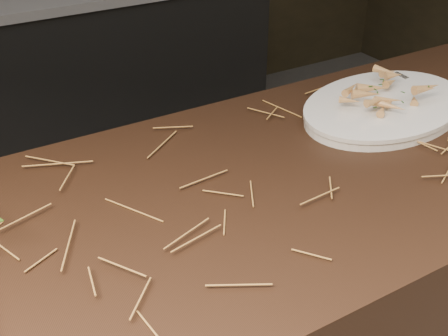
{
  "coord_description": "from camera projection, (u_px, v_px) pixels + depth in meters",
  "views": [
    {
      "loc": [
        -0.44,
        -0.45,
        1.5
      ],
      "look_at": [
        -0.01,
        0.29,
        0.96
      ],
      "focal_mm": 45.0,
      "sensor_mm": 36.0,
      "label": 1
    }
  ],
  "objects": [
    {
      "name": "roasted_veg_heap",
      "position": [
        387.0,
        94.0,
        1.31
      ],
      "size": [
        0.25,
        0.2,
        0.05
      ],
      "primitive_type": null,
      "rotation": [
        0.0,
        0.0,
        0.18
      ],
      "color": "#BB844A",
      "rests_on": "serving_platter"
    },
    {
      "name": "serving_platter",
      "position": [
        384.0,
        108.0,
        1.33
      ],
      "size": [
        0.5,
        0.38,
        0.02
      ],
      "primitive_type": null,
      "rotation": [
        0.0,
        0.0,
        0.18
      ],
      "color": "white",
      "rests_on": "main_counter"
    },
    {
      "name": "straw_bedding",
      "position": [
        225.0,
        189.0,
        1.05
      ],
      "size": [
        1.4,
        0.6,
        0.02
      ],
      "primitive_type": null,
      "color": "olive",
      "rests_on": "main_counter"
    },
    {
      "name": "serving_fork",
      "position": [
        430.0,
        87.0,
        1.4
      ],
      "size": [
        0.02,
        0.17,
        0.0
      ],
      "primitive_type": "cube",
      "rotation": [
        0.0,
        0.0,
        -0.05
      ],
      "color": "silver",
      "rests_on": "serving_platter"
    },
    {
      "name": "back_counter",
      "position": [
        85.0,
        71.0,
        2.81
      ],
      "size": [
        1.82,
        0.62,
        0.84
      ],
      "color": "black",
      "rests_on": "ground"
    }
  ]
}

